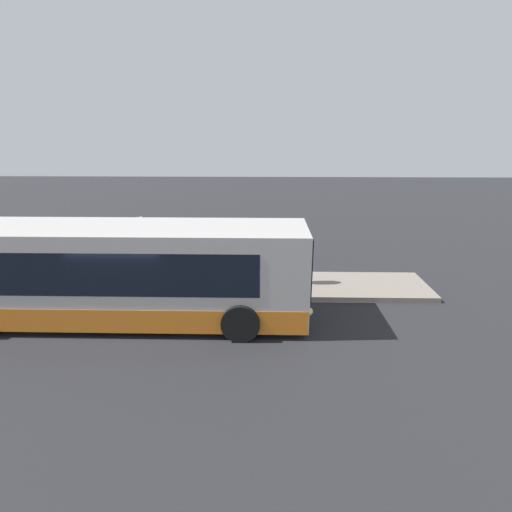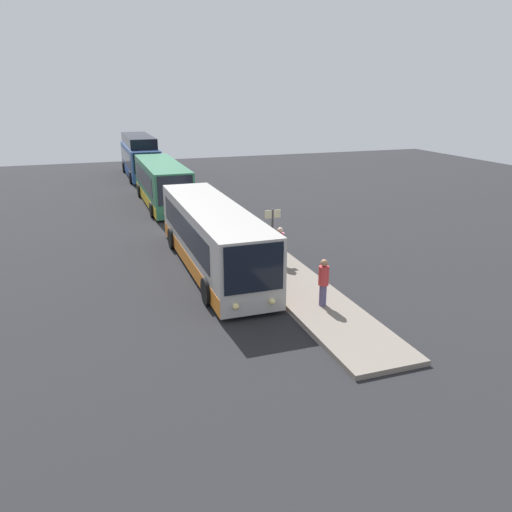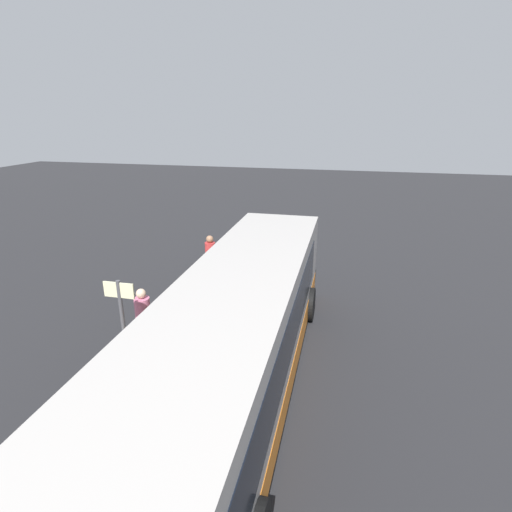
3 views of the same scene
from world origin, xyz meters
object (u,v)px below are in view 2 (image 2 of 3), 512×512
object	(u,v)px
passenger_waiting	(280,245)
sign_post	(272,227)
bus_lead	(212,237)
bus_second	(162,184)
suitcase	(274,261)
passenger_boarding	(323,281)
trash_bin	(252,248)
bus_third	(140,158)

from	to	relation	value
passenger_waiting	sign_post	distance (m)	1.12
bus_lead	bus_second	distance (m)	14.46
sign_post	bus_lead	bearing A→B (deg)	-92.34
passenger_waiting	bus_lead	bearing A→B (deg)	176.35
bus_lead	bus_second	xyz separation A→B (m)	(-14.46, 0.00, 0.02)
suitcase	sign_post	world-z (taller)	sign_post
passenger_boarding	suitcase	xyz separation A→B (m)	(-4.43, -0.26, -0.63)
passenger_waiting	sign_post	bearing A→B (deg)	106.92
bus_second	trash_bin	bearing A→B (deg)	9.06
bus_third	sign_post	xyz separation A→B (m)	(27.83, 2.93, -0.01)
bus_lead	bus_third	size ratio (longest dim) A/B	1.11
bus_third	suitcase	size ratio (longest dim) A/B	11.33
suitcase	trash_bin	bearing A→B (deg)	-172.89
trash_bin	bus_lead	bearing A→B (deg)	-70.71
bus_third	sign_post	distance (m)	27.98
bus_second	passenger_waiting	distance (m)	15.82
suitcase	sign_post	xyz separation A→B (m)	(-1.39, 0.46, 1.17)
bus_second	passenger_boarding	size ratio (longest dim) A/B	6.01
bus_second	suitcase	bearing A→B (deg)	8.79
passenger_boarding	sign_post	xyz separation A→B (m)	(-5.82, 0.20, 0.54)
passenger_boarding	bus_lead	bearing A→B (deg)	-125.40
bus_lead	trash_bin	size ratio (longest dim) A/B	18.36
passenger_waiting	suitcase	distance (m)	0.87
suitcase	bus_second	bearing A→B (deg)	-171.21
bus_third	passenger_boarding	bearing A→B (deg)	4.63
suitcase	sign_post	distance (m)	1.88
bus_lead	bus_second	size ratio (longest dim) A/B	1.09
sign_post	trash_bin	xyz separation A→B (m)	(-0.88, -0.74, -1.20)
bus_lead	passenger_boarding	size ratio (longest dim) A/B	6.57
sign_post	trash_bin	size ratio (longest dim) A/B	3.72
bus_third	passenger_waiting	xyz separation A→B (m)	(28.79, 2.93, -0.58)
bus_second	passenger_boarding	distance (m)	20.58
bus_lead	suitcase	distance (m)	3.04
bus_second	bus_third	distance (m)	13.25
passenger_boarding	passenger_waiting	distance (m)	4.86
bus_third	suitcase	bearing A→B (deg)	4.83
bus_third	passenger_boarding	world-z (taller)	bus_third
passenger_waiting	bus_second	bearing A→B (deg)	117.36
sign_post	bus_second	bearing A→B (deg)	-168.65
bus_second	passenger_waiting	size ratio (longest dim) A/B	6.17
trash_bin	sign_post	bearing A→B (deg)	40.00
passenger_waiting	trash_bin	bearing A→B (deg)	128.64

